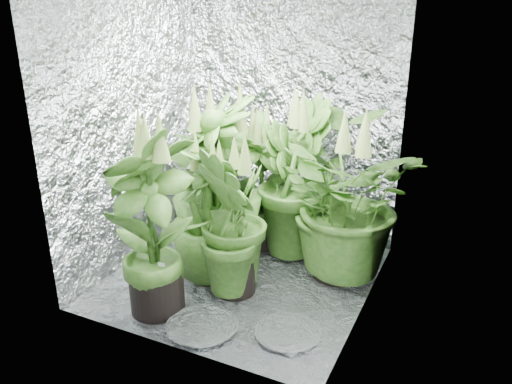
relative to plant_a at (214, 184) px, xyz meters
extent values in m
plane|color=silver|center=(0.44, -0.41, -0.44)|extent=(1.60, 1.60, 0.00)
cube|color=silver|center=(0.44, 0.39, 0.56)|extent=(1.60, 0.02, 2.00)
cube|color=silver|center=(0.44, -1.21, 0.56)|extent=(1.60, 0.02, 2.00)
cube|color=silver|center=(-0.36, -0.41, 0.56)|extent=(0.02, 1.60, 2.00)
cube|color=silver|center=(1.24, -0.41, 0.56)|extent=(0.02, 1.60, 2.00)
cylinder|color=black|center=(0.00, 0.00, -0.33)|extent=(0.25, 0.25, 0.22)
cylinder|color=#442D1A|center=(0.00, 0.00, -0.24)|extent=(0.23, 0.23, 0.03)
imported|color=#1D4910|center=(0.00, 0.00, 0.01)|extent=(0.88, 0.88, 0.85)
cone|color=olive|center=(0.00, 0.00, 0.38)|extent=(0.08, 0.08, 0.22)
cylinder|color=black|center=(0.35, 0.07, -0.32)|extent=(0.28, 0.28, 0.25)
cylinder|color=#442D1A|center=(0.35, 0.07, -0.21)|extent=(0.26, 0.26, 0.03)
imported|color=#1D4910|center=(0.35, 0.07, 0.06)|extent=(0.69, 0.69, 0.95)
cone|color=olive|center=(0.35, 0.07, 0.48)|extent=(0.09, 0.09, 0.25)
cylinder|color=black|center=(0.60, 0.07, -0.31)|extent=(0.29, 0.29, 0.26)
cylinder|color=#442D1A|center=(0.60, 0.07, -0.20)|extent=(0.27, 0.27, 0.03)
imported|color=#1D4910|center=(0.60, 0.07, 0.13)|extent=(0.69, 0.69, 1.08)
cone|color=olive|center=(0.60, 0.07, 0.61)|extent=(0.09, 0.09, 0.26)
cylinder|color=black|center=(0.25, -0.50, -0.32)|extent=(0.26, 0.26, 0.24)
cylinder|color=#442D1A|center=(0.25, -0.50, -0.22)|extent=(0.24, 0.24, 0.03)
imported|color=#1D4910|center=(0.25, -0.50, 0.02)|extent=(0.68, 0.68, 0.87)
cone|color=olive|center=(0.25, -0.50, 0.40)|extent=(0.08, 0.08, 0.24)
cylinder|color=black|center=(0.99, -0.13, -0.30)|extent=(0.32, 0.32, 0.28)
cylinder|color=#442D1A|center=(0.99, -0.13, -0.18)|extent=(0.29, 0.29, 0.03)
imported|color=#1D4910|center=(0.99, -0.13, 0.10)|extent=(1.10, 1.10, 1.02)
cone|color=olive|center=(0.99, -0.13, 0.54)|extent=(0.10, 0.10, 0.28)
cylinder|color=black|center=(0.16, -0.96, -0.30)|extent=(0.31, 0.31, 0.28)
cylinder|color=#442D1A|center=(0.16, -0.96, -0.18)|extent=(0.29, 0.29, 0.03)
imported|color=#1D4910|center=(0.16, -0.96, 0.13)|extent=(0.71, 0.71, 1.09)
cone|color=olive|center=(0.16, -0.96, 0.61)|extent=(0.10, 0.10, 0.28)
cylinder|color=black|center=(0.48, -0.59, -0.33)|extent=(0.25, 0.25, 0.23)
cylinder|color=#442D1A|center=(0.48, -0.59, -0.23)|extent=(0.23, 0.23, 0.03)
imported|color=#1D4910|center=(0.48, -0.59, 0.04)|extent=(0.69, 0.69, 0.92)
cone|color=olive|center=(0.48, -0.59, 0.45)|extent=(0.08, 0.08, 0.23)
cylinder|color=black|center=(0.19, -0.25, -0.30)|extent=(0.32, 0.32, 0.28)
cylinder|color=#442D1A|center=(0.19, -0.25, -0.18)|extent=(0.29, 0.29, 0.03)
imported|color=#1D4910|center=(0.19, -0.25, 0.15)|extent=(0.88, 0.88, 1.11)
cone|color=olive|center=(0.19, -0.25, 0.64)|extent=(0.10, 0.10, 0.28)
cylinder|color=black|center=(1.09, -0.09, -0.41)|extent=(0.12, 0.12, 0.07)
cylinder|color=black|center=(1.09, -0.09, -0.27)|extent=(0.11, 0.11, 0.09)
cylinder|color=#4C4C51|center=(1.04, -0.11, -0.27)|extent=(0.11, 0.25, 0.27)
torus|color=#4C4C51|center=(1.04, -0.11, -0.27)|extent=(0.11, 0.26, 0.28)
cube|color=white|center=(0.23, -0.99, -0.14)|extent=(0.04, 0.02, 0.07)
camera|label=1|loc=(1.75, -2.97, 1.23)|focal=35.00mm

